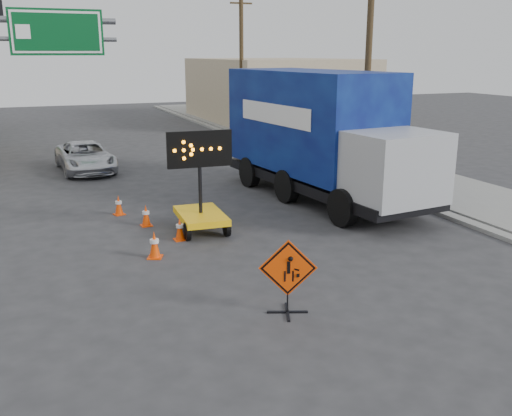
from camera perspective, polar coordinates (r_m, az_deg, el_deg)
ground at (r=12.12m, az=4.19°, el=-9.18°), size 100.00×100.00×0.00m
curb_right at (r=28.12m, az=3.69°, el=5.08°), size 0.40×60.00×0.12m
sidewalk_right at (r=29.19m, az=7.77°, el=5.37°), size 4.00×60.00×0.15m
building_right_far at (r=43.81m, az=1.92°, el=11.69°), size 10.00×14.00×4.60m
highway_gantry at (r=27.80m, az=-21.97°, el=14.31°), size 6.18×0.38×6.90m
utility_pole_near at (r=23.73m, az=11.15°, el=14.19°), size 1.80×0.26×9.00m
utility_pole_far at (r=36.26m, az=-1.46°, el=14.72°), size 1.80×0.26×9.00m
construction_sign at (r=11.24m, az=3.21°, el=-6.69°), size 1.09×0.78×1.53m
arrow_board at (r=16.50m, az=-5.55°, el=-0.12°), size 1.85×2.13×2.93m
pickup_truck at (r=26.01m, az=-16.70°, el=4.93°), size 2.37×4.70×1.27m
box_truck at (r=20.09m, az=6.47°, el=6.56°), size 3.69×9.55×4.42m
cone_a at (r=14.59m, az=-10.12°, el=-3.62°), size 0.47×0.47×0.70m
cone_b at (r=15.86m, az=-7.63°, el=-2.09°), size 0.34×0.34×0.64m
cone_c at (r=17.31m, az=-10.95°, el=-0.73°), size 0.34×0.34×0.65m
cone_d at (r=18.70m, az=-13.57°, el=0.29°), size 0.40×0.40×0.64m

